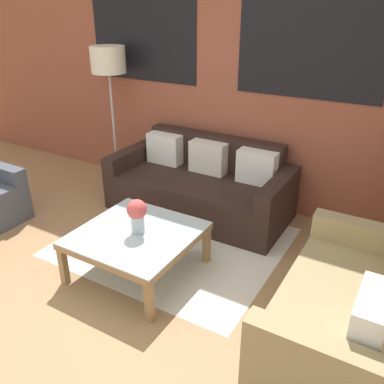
% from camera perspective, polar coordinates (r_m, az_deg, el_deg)
% --- Properties ---
extents(ground_plane, '(16.00, 16.00, 0.00)m').
position_cam_1_polar(ground_plane, '(3.28, -17.60, -15.94)').
color(ground_plane, '#9E754C').
extents(wall_back_brick, '(8.40, 0.09, 2.80)m').
position_cam_1_polar(wall_back_brick, '(4.50, 3.77, 16.40)').
color(wall_back_brick, brown).
rests_on(wall_back_brick, ground_plane).
extents(rug, '(1.97, 1.70, 0.00)m').
position_cam_1_polar(rug, '(3.93, -2.55, -6.95)').
color(rug, silver).
rests_on(rug, ground_plane).
extents(couch_dark, '(1.90, 0.88, 0.78)m').
position_cam_1_polar(couch_dark, '(4.38, 1.30, 0.82)').
color(couch_dark, black).
rests_on(couch_dark, ground_plane).
extents(settee_vintage, '(0.80, 1.46, 0.92)m').
position_cam_1_polar(settee_vintage, '(2.85, 21.56, -15.73)').
color(settee_vintage, '#99845B').
rests_on(settee_vintage, ground_plane).
extents(coffee_table, '(0.92, 0.92, 0.39)m').
position_cam_1_polar(coffee_table, '(3.38, -7.76, -6.40)').
color(coffee_table, silver).
rests_on(coffee_table, ground_plane).
extents(floor_lamp, '(0.39, 0.39, 1.65)m').
position_cam_1_polar(floor_lamp, '(4.89, -11.63, 16.98)').
color(floor_lamp, '#B2B2B7').
rests_on(floor_lamp, ground_plane).
extents(flower_vase, '(0.16, 0.16, 0.29)m').
position_cam_1_polar(flower_vase, '(3.26, -7.72, -3.05)').
color(flower_vase, '#ADBCC6').
rests_on(flower_vase, coffee_table).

